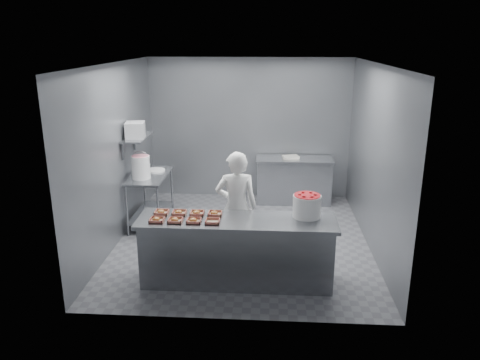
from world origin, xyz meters
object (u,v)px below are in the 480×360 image
Objects in this scene: glaze_bucket at (141,167)px; appliance at (135,130)px; worker at (236,207)px; tray_4 at (161,212)px; service_counter at (237,250)px; prep_table at (150,192)px; tray_5 at (179,212)px; tray_1 at (175,220)px; back_counter at (294,180)px; tray_3 at (213,221)px; tray_0 at (157,220)px; strawberry_tub at (307,205)px; tray_7 at (215,213)px; tray_2 at (194,220)px; tray_6 at (197,213)px.

glaze_bucket is 1.36× the size of appliance.
tray_4 is at bearing 22.31° from worker.
prep_table is at bearing 130.24° from service_counter.
glaze_bucket reaches higher than tray_5.
tray_1 is at bearing -67.43° from prep_table.
tray_3 is (-1.20, -3.39, 0.47)m from back_counter.
tray_0 is at bearing -77.90° from appliance.
tray_0 is at bearing -73.27° from prep_table.
back_counter is 4.08× the size of strawberry_tub.
tray_4 is (-1.92, -3.11, 0.47)m from back_counter.
strawberry_tub is (1.21, 0.01, 0.14)m from tray_7.
tray_0 is 1.96m from strawberry_tub.
back_counter is at bearing 63.57° from tray_1.
worker is at bearing 58.17° from tray_2.
strawberry_tub is 1.06× the size of appliance.
service_counter is 2.89m from appliance.
prep_table is at bearing 17.44° from appliance.
prep_table is at bearing 117.96° from tray_2.
prep_table is 0.80× the size of back_counter.
tray_4 is at bearing 172.46° from service_counter.
tray_2 is at bearing 0.00° from tray_1.
appliance reaches higher than back_counter.
tray_7 is 0.11× the size of worker.
tray_4 reaches higher than prep_table.
prep_table is at bearing 115.54° from tray_5.
glaze_bucket is (-0.07, -0.22, 0.51)m from prep_table.
tray_1 is at bearing -63.17° from glaze_bucket.
tray_6 is at bearing 0.00° from tray_4.
prep_table is 3.26× the size of strawberry_tub.
strawberry_tub is (1.45, 0.01, 0.14)m from tray_6.
tray_1 is at bearing -131.54° from tray_6.
prep_table is 6.40× the size of tray_1.
service_counter is 13.88× the size of tray_4.
appliance reaches higher than tray_3.
tray_1 is 1.00× the size of tray_3.
strawberry_tub is 3.29m from appliance.
tray_7 is 0.54× the size of appliance.
tray_6 reaches higher than tray_3.
tray_6 is at bearing 48.46° from tray_1.
tray_6 and tray_7 have the same top height.
strawberry_tub reaches higher than tray_4.
tray_3 is 0.51× the size of strawberry_tub.
tray_2 reaches higher than tray_3.
strawberry_tub is at bearing 0.49° from tray_5.
tray_4 is 1.00× the size of tray_7.
tray_1 is at bearing -72.22° from appliance.
worker reaches higher than tray_1.
back_counter is at bearing 58.31° from tray_4.
tray_3 is 1.00× the size of tray_4.
tray_2 is at bearing 0.00° from tray_0.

